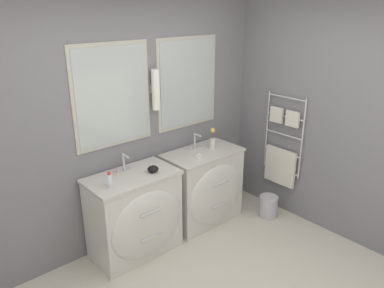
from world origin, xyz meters
TOP-DOWN VIEW (x-y plane):
  - wall_back at (0.02, 1.72)m, footprint 5.08×0.17m
  - wall_right at (1.77, 0.76)m, footprint 0.13×3.53m
  - vanity_left at (-0.12, 1.39)m, footprint 0.90×0.56m
  - vanity_right at (0.82, 1.39)m, footprint 0.90×0.56m
  - faucet_left at (-0.12, 1.54)m, footprint 0.17×0.12m
  - faucet_right at (0.82, 1.54)m, footprint 0.17×0.12m
  - toiletry_bottle at (-0.40, 1.34)m, footprint 0.05×0.05m
  - amenity_bowl at (0.08, 1.34)m, footprint 0.11×0.11m
  - flower_vase at (0.99, 1.43)m, footprint 0.06×0.06m
  - soap_dish at (0.67, 1.32)m, footprint 0.08×0.06m
  - waste_bin at (1.46, 0.94)m, footprint 0.22×0.22m

SIDE VIEW (x-z plane):
  - waste_bin at x=1.46m, z-range 0.01..0.27m
  - vanity_left at x=-0.12m, z-range 0.01..0.88m
  - vanity_right at x=0.82m, z-range 0.01..0.88m
  - soap_dish at x=0.67m, z-range 0.86..0.91m
  - amenity_bowl at x=0.08m, z-range 0.87..0.94m
  - toiletry_bottle at x=-0.40m, z-range 0.86..1.01m
  - faucet_left at x=-0.12m, z-range 0.87..1.05m
  - faucet_right at x=0.82m, z-range 0.87..1.05m
  - flower_vase at x=0.99m, z-range 0.85..1.09m
  - wall_right at x=1.77m, z-range -0.01..2.59m
  - wall_back at x=0.02m, z-range 0.01..2.61m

